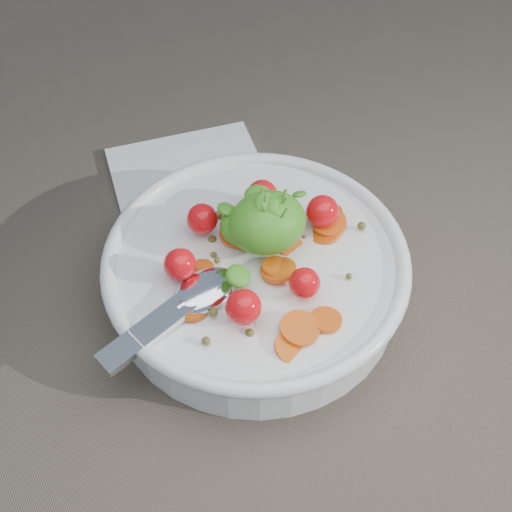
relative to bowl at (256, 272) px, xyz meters
name	(u,v)px	position (x,y,z in m)	size (l,w,h in m)	color
ground	(282,311)	(0.01, -0.03, -0.03)	(6.00, 6.00, 0.00)	#726551
bowl	(256,272)	(0.00, 0.00, 0.00)	(0.29, 0.27, 0.11)	white
napkin	(190,178)	(0.00, 0.16, -0.03)	(0.16, 0.14, 0.01)	white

